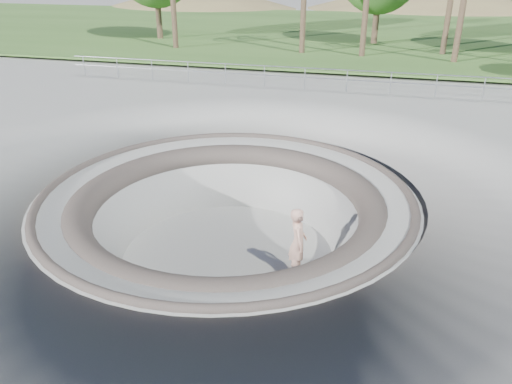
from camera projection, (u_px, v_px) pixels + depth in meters
ground at (227, 194)px, 13.67m from camera, size 180.00×180.00×0.00m
skate_bowl at (228, 251)px, 14.44m from camera, size 14.00×14.00×4.10m
grass_strip at (349, 31)px, 43.33m from camera, size 180.00×36.00×0.12m
distant_hills at (391, 68)px, 65.76m from camera, size 103.20×45.00×28.60m
safety_railing at (305, 78)px, 23.88m from camera, size 25.00×0.06×1.03m
skateboard at (297, 274)px, 13.37m from camera, size 0.73×0.23×0.08m
skater at (298, 243)px, 12.95m from camera, size 0.64×0.81×1.94m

